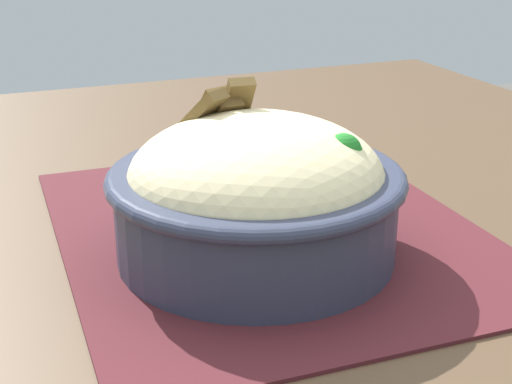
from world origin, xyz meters
The scene contains 4 objects.
table centered at (0.00, 0.00, 0.69)m, with size 1.10×0.98×0.76m.
placemat centered at (-0.01, 0.02, 0.77)m, with size 0.39×0.32×0.00m, color #47191E.
bowl centered at (-0.05, 0.04, 0.82)m, with size 0.26×0.26×0.13m.
fork centered at (0.10, 0.02, 0.77)m, with size 0.03×0.12×0.00m.
Camera 1 is at (-0.52, 0.23, 1.01)m, focal length 52.42 mm.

